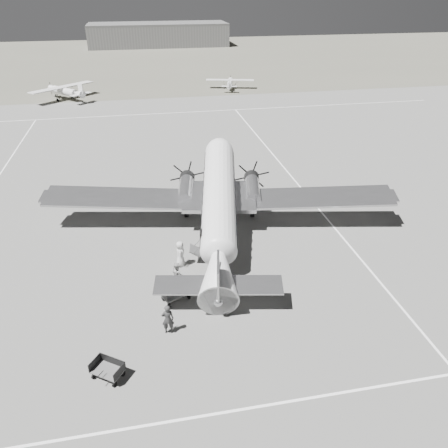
{
  "coord_description": "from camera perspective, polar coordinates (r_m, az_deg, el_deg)",
  "views": [
    {
      "loc": [
        -2.92,
        -27.39,
        17.84
      ],
      "look_at": [
        2.41,
        0.09,
        2.2
      ],
      "focal_mm": 35.0,
      "sensor_mm": 36.0,
      "label": 1
    }
  ],
  "objects": [
    {
      "name": "taxi_line_right",
      "position": [
        35.93,
        15.23,
        -1.7
      ],
      "size": [
        0.15,
        80.0,
        0.01
      ],
      "primitive_type": "cube",
      "color": "white",
      "rests_on": "ground"
    },
    {
      "name": "taxi_line_horizon",
      "position": [
        69.77,
        -8.46,
        14.08
      ],
      "size": [
        90.0,
        0.15,
        0.01
      ],
      "primitive_type": "cube",
      "color": "white",
      "rests_on": "ground"
    },
    {
      "name": "dc3_airliner",
      "position": [
        33.54,
        -0.65,
        2.45
      ],
      "size": [
        32.07,
        25.03,
        5.5
      ],
      "primitive_type": null,
      "rotation": [
        0.0,
        0.0,
        -0.19
      ],
      "color": "#BABABD",
      "rests_on": "ground"
    },
    {
      "name": "ground_crew",
      "position": [
        25.65,
        -7.35,
        -12.22
      ],
      "size": [
        0.73,
        0.5,
        1.94
      ],
      "primitive_type": "imported",
      "rotation": [
        0.0,
        0.0,
        3.09
      ],
      "color": "#2C2C2C",
      "rests_on": "ground"
    },
    {
      "name": "hangar_main",
      "position": [
        148.32,
        -8.56,
        23.28
      ],
      "size": [
        42.0,
        14.0,
        6.6
      ],
      "color": "slate",
      "rests_on": "ground"
    },
    {
      "name": "light_plane_left",
      "position": [
        82.0,
        -20.08,
        15.84
      ],
      "size": [
        15.39,
        15.26,
        2.49
      ],
      "primitive_type": null,
      "rotation": [
        0.0,
        0.0,
        0.74
      ],
      "color": "silver",
      "rests_on": "ground"
    },
    {
      "name": "baggage_cart_far",
      "position": [
        24.2,
        -14.96,
        -17.97
      ],
      "size": [
        2.05,
        1.93,
        0.95
      ],
      "primitive_type": null,
      "rotation": [
        0.0,
        0.0,
        -0.61
      ],
      "color": "#4F4F4F",
      "rests_on": "ground"
    },
    {
      "name": "baggage_cart_near",
      "position": [
        28.16,
        -6.34,
        -8.96
      ],
      "size": [
        2.23,
        1.96,
        1.05
      ],
      "primitive_type": null,
      "rotation": [
        0.0,
        0.0,
        0.43
      ],
      "color": "#4F4F4F",
      "rests_on": "ground"
    },
    {
      "name": "grass_infield",
      "position": [
        123.72,
        -10.15,
        20.49
      ],
      "size": [
        260.0,
        90.0,
        0.01
      ],
      "primitive_type": "cube",
      "color": "#59574B",
      "rests_on": "ground"
    },
    {
      "name": "ramp_agent",
      "position": [
        29.1,
        -6.11,
        -6.56
      ],
      "size": [
        0.88,
        1.03,
        1.83
      ],
      "primitive_type": "imported",
      "rotation": [
        0.0,
        0.0,
        1.81
      ],
      "color": "#AFAFAC",
      "rests_on": "ground"
    },
    {
      "name": "light_plane_right",
      "position": [
        85.92,
        0.78,
        17.85
      ],
      "size": [
        10.55,
        9.31,
        1.88
      ],
      "primitive_type": null,
      "rotation": [
        0.0,
        0.0,
        -0.25
      ],
      "color": "silver",
      "rests_on": "ground"
    },
    {
      "name": "ground",
      "position": [
        32.81,
        -4.11,
        -3.82
      ],
      "size": [
        260.0,
        260.0,
        0.0
      ],
      "primitive_type": "plane",
      "color": "slate",
      "rests_on": "ground"
    },
    {
      "name": "taxi_line_near",
      "position": [
        22.49,
        0.88,
        -23.27
      ],
      "size": [
        60.0,
        0.15,
        0.01
      ],
      "primitive_type": "cube",
      "color": "white",
      "rests_on": "ground"
    },
    {
      "name": "passenger",
      "position": [
        31.04,
        -5.72,
        -3.88
      ],
      "size": [
        0.75,
        1.03,
        1.94
      ],
      "primitive_type": "imported",
      "rotation": [
        0.0,
        0.0,
        1.43
      ],
      "color": "beige",
      "rests_on": "ground"
    }
  ]
}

